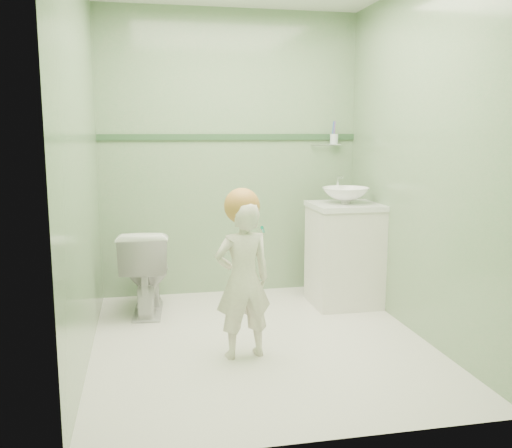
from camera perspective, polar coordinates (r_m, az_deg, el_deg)
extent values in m
plane|color=white|center=(3.85, 0.45, -11.90)|extent=(2.50, 2.50, 0.00)
cube|color=#7CA877|center=(4.82, -2.61, 7.04)|extent=(2.20, 0.04, 2.40)
cube|color=#7CA877|center=(2.38, 6.70, 4.56)|extent=(2.20, 0.04, 2.40)
cube|color=#7CA877|center=(3.53, -17.36, 5.76)|extent=(0.04, 2.50, 2.40)
cube|color=#7CA877|center=(3.97, 16.32, 6.16)|extent=(0.04, 2.50, 2.40)
cube|color=#305332|center=(4.80, -2.60, 8.82)|extent=(2.20, 0.02, 0.05)
cube|color=white|center=(4.60, 8.94, -3.23)|extent=(0.52, 0.50, 0.80)
cube|color=white|center=(4.53, 9.07, 1.83)|extent=(0.54, 0.52, 0.04)
imported|color=white|center=(4.52, 9.10, 2.89)|extent=(0.37, 0.37, 0.13)
cylinder|color=silver|center=(4.70, 8.27, 3.84)|extent=(0.03, 0.03, 0.18)
cylinder|color=silver|center=(4.65, 8.50, 4.76)|extent=(0.02, 0.12, 0.02)
cylinder|color=silver|center=(4.97, 7.19, 7.97)|extent=(0.26, 0.02, 0.02)
cylinder|color=silver|center=(4.97, 7.94, 8.53)|extent=(0.07, 0.07, 0.09)
cylinder|color=purple|center=(4.96, 7.97, 9.34)|extent=(0.01, 0.01, 0.17)
cylinder|color=#3657B8|center=(4.96, 7.81, 9.34)|extent=(0.01, 0.01, 0.17)
imported|color=white|center=(4.44, -11.13, -4.67)|extent=(0.42, 0.68, 0.67)
imported|color=white|center=(3.47, -1.33, -5.71)|extent=(0.39, 0.29, 0.99)
sphere|color=#BA7D37|center=(3.40, -1.44, 1.86)|extent=(0.22, 0.22, 0.22)
cylinder|color=#049271|center=(3.31, 0.69, -0.56)|extent=(0.06, 0.14, 0.06)
cube|color=white|center=(3.32, -0.58, 0.20)|extent=(0.03, 0.03, 0.02)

